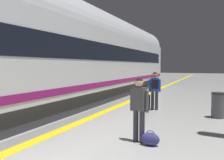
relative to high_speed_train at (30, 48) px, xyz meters
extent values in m
cube|color=yellow|center=(2.14, 3.75, -2.50)|extent=(0.36, 80.00, 0.01)
cube|color=slate|center=(1.80, 3.75, -2.50)|extent=(0.65, 80.00, 0.01)
cube|color=#38383D|center=(0.00, 0.49, -2.15)|extent=(2.67, 29.09, 0.70)
cube|color=silver|center=(0.00, 0.49, -0.35)|extent=(2.90, 30.31, 2.90)
cylinder|color=silver|center=(0.00, 0.49, 1.05)|extent=(2.84, 29.70, 2.84)
cube|color=black|center=(0.00, 0.49, 0.00)|extent=(2.93, 28.49, 0.80)
cube|color=#8C1966|center=(0.00, 0.49, -1.50)|extent=(2.94, 29.70, 0.24)
cube|color=gray|center=(-1.46, 5.04, -0.60)|extent=(0.02, 0.90, 2.00)
cylinder|color=#383842|center=(4.43, -1.20, -2.11)|extent=(0.13, 0.13, 0.78)
cylinder|color=#383842|center=(4.59, -1.22, -2.11)|extent=(0.13, 0.13, 0.78)
cube|color=#4C4C51|center=(4.51, -1.21, -1.45)|extent=(0.34, 0.24, 0.56)
cylinder|color=#4C4C51|center=(4.31, -1.16, -1.49)|extent=(0.08, 0.08, 0.52)
cylinder|color=#4C4C51|center=(4.71, -1.24, -1.49)|extent=(0.08, 0.08, 0.52)
sphere|color=beige|center=(4.51, -1.21, -1.05)|extent=(0.20, 0.20, 0.20)
sphere|color=black|center=(4.51, -1.21, -1.02)|extent=(0.19, 0.19, 0.19)
ellipsoid|color=navy|center=(4.83, -1.34, -2.35)|extent=(0.44, 0.26, 0.30)
torus|color=navy|center=(4.83, -1.34, -2.25)|extent=(0.22, 0.02, 0.22)
cylinder|color=#383842|center=(3.81, 2.98, -2.11)|extent=(0.13, 0.13, 0.79)
cylinder|color=#383842|center=(3.98, 3.04, -2.11)|extent=(0.13, 0.13, 0.79)
cube|color=blue|center=(3.89, 3.01, -1.43)|extent=(0.36, 0.28, 0.57)
cylinder|color=blue|center=(3.69, 2.96, -1.48)|extent=(0.08, 0.08, 0.53)
cylinder|color=blue|center=(4.09, 3.08, -1.48)|extent=(0.08, 0.08, 0.53)
sphere|color=#A37556|center=(3.89, 3.01, -1.02)|extent=(0.21, 0.21, 0.21)
sphere|color=black|center=(3.89, 3.01, -1.00)|extent=(0.19, 0.19, 0.19)
cube|color=black|center=(3.94, 2.88, -1.41)|extent=(0.27, 0.20, 0.38)
cube|color=black|center=(3.57, 2.72, -2.15)|extent=(0.43, 0.33, 0.59)
cube|color=black|center=(3.54, 2.83, -2.22)|extent=(0.30, 0.12, 0.32)
cylinder|color=black|center=(3.46, 2.61, -2.47)|extent=(0.04, 0.06, 0.06)
cylinder|color=black|center=(3.73, 2.70, -2.47)|extent=(0.04, 0.06, 0.06)
cylinder|color=gray|center=(3.49, 2.63, -1.66)|extent=(0.02, 0.02, 0.38)
cylinder|color=gray|center=(3.69, 2.70, -1.66)|extent=(0.02, 0.02, 0.38)
cube|color=black|center=(3.59, 2.67, -1.47)|extent=(0.22, 0.10, 0.02)
cylinder|color=#4C4C51|center=(6.31, 2.44, -2.08)|extent=(0.44, 0.44, 0.85)
cylinder|color=#262628|center=(6.31, 2.44, -1.62)|extent=(0.46, 0.46, 0.06)
camera|label=1|loc=(6.15, -6.56, -0.64)|focal=37.19mm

